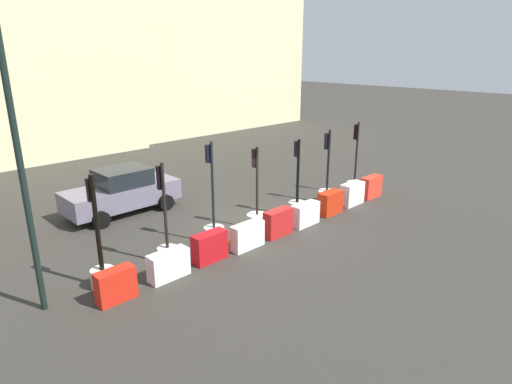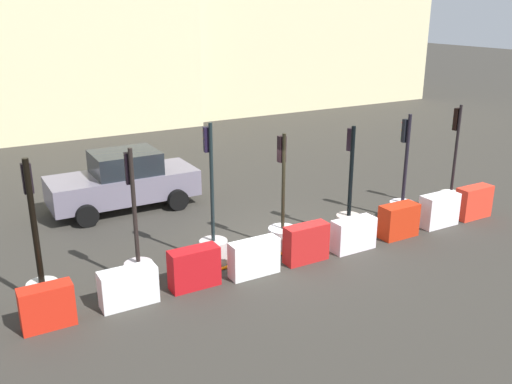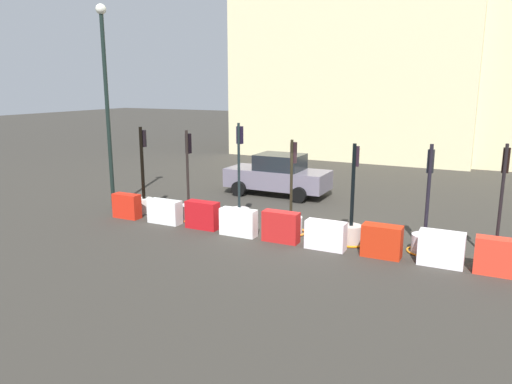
# 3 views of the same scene
# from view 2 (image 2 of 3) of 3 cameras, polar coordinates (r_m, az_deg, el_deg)

# --- Properties ---
(ground_plane) EXTENTS (120.00, 120.00, 0.00)m
(ground_plane) POSITION_cam_2_polar(r_m,az_deg,el_deg) (14.06, 2.97, -5.54)
(ground_plane) COLOR #312F29
(traffic_light_0) EXTENTS (0.62, 0.62, 3.07)m
(traffic_light_0) POSITION_cam_2_polar(r_m,az_deg,el_deg) (11.93, -21.11, -8.05)
(traffic_light_0) COLOR beige
(traffic_light_0) RESTS_ON ground_plane
(traffic_light_1) EXTENTS (0.84, 0.84, 3.04)m
(traffic_light_1) POSITION_cam_2_polar(r_m,az_deg,el_deg) (12.29, -11.95, -7.17)
(traffic_light_1) COLOR #B9AAAE
(traffic_light_1) RESTS_ON ground_plane
(traffic_light_2) EXTENTS (0.96, 0.96, 3.33)m
(traffic_light_2) POSITION_cam_2_polar(r_m,az_deg,el_deg) (13.05, -4.39, -5.30)
(traffic_light_2) COLOR #B4A8A7
(traffic_light_2) RESTS_ON ground_plane
(traffic_light_3) EXTENTS (0.96, 0.96, 2.90)m
(traffic_light_3) POSITION_cam_2_polar(r_m,az_deg,el_deg) (13.83, 2.72, -4.10)
(traffic_light_3) COLOR silver
(traffic_light_3) RESTS_ON ground_plane
(traffic_light_4) EXTENTS (0.93, 0.93, 2.91)m
(traffic_light_4) POSITION_cam_2_polar(r_m,az_deg,el_deg) (14.76, 9.43, -2.62)
(traffic_light_4) COLOR #BBA99E
(traffic_light_4) RESTS_ON ground_plane
(traffic_light_5) EXTENTS (0.93, 0.93, 2.99)m
(traffic_light_5) POSITION_cam_2_polar(r_m,az_deg,el_deg) (16.15, 14.71, -1.21)
(traffic_light_5) COLOR silver
(traffic_light_5) RESTS_ON ground_plane
(traffic_light_6) EXTENTS (0.83, 0.83, 3.11)m
(traffic_light_6) POSITION_cam_2_polar(r_m,az_deg,el_deg) (17.28, 19.26, -0.33)
(traffic_light_6) COLOR silver
(traffic_light_6) RESTS_ON ground_plane
(construction_barrier_0) EXTENTS (0.98, 0.40, 0.84)m
(construction_barrier_0) POSITION_cam_2_polar(r_m,az_deg,el_deg) (11.27, -20.58, -10.94)
(construction_barrier_0) COLOR red
(construction_barrier_0) RESTS_ON ground_plane
(construction_barrier_1) EXTENTS (1.15, 0.44, 0.78)m
(construction_barrier_1) POSITION_cam_2_polar(r_m,az_deg,el_deg) (11.59, -12.91, -9.46)
(construction_barrier_1) COLOR silver
(construction_barrier_1) RESTS_ON ground_plane
(construction_barrier_2) EXTENTS (1.08, 0.43, 0.88)m
(construction_barrier_2) POSITION_cam_2_polar(r_m,az_deg,el_deg) (12.02, -6.33, -7.73)
(construction_barrier_2) COLOR #B61217
(construction_barrier_2) RESTS_ON ground_plane
(construction_barrier_3) EXTENTS (1.15, 0.39, 0.83)m
(construction_barrier_3) POSITION_cam_2_polar(r_m,az_deg,el_deg) (12.46, -0.19, -6.74)
(construction_barrier_3) COLOR white
(construction_barrier_3) RESTS_ON ground_plane
(construction_barrier_4) EXTENTS (1.09, 0.40, 0.91)m
(construction_barrier_4) POSITION_cam_2_polar(r_m,az_deg,el_deg) (13.13, 5.15, -5.24)
(construction_barrier_4) COLOR red
(construction_barrier_4) RESTS_ON ground_plane
(construction_barrier_5) EXTENTS (1.13, 0.44, 0.80)m
(construction_barrier_5) POSITION_cam_2_polar(r_m,az_deg,el_deg) (13.91, 9.93, -4.30)
(construction_barrier_5) COLOR white
(construction_barrier_5) RESTS_ON ground_plane
(construction_barrier_6) EXTENTS (1.04, 0.49, 0.87)m
(construction_barrier_6) POSITION_cam_2_polar(r_m,az_deg,el_deg) (14.91, 14.38, -2.87)
(construction_barrier_6) COLOR red
(construction_barrier_6) RESTS_ON ground_plane
(construction_barrier_7) EXTENTS (1.11, 0.47, 0.89)m
(construction_barrier_7) POSITION_cam_2_polar(r_m,az_deg,el_deg) (15.94, 18.22, -1.78)
(construction_barrier_7) COLOR white
(construction_barrier_7) RESTS_ON ground_plane
(construction_barrier_8) EXTENTS (1.10, 0.44, 0.91)m
(construction_barrier_8) POSITION_cam_2_polar(r_m,az_deg,el_deg) (16.87, 21.37, -0.98)
(construction_barrier_8) COLOR red
(construction_barrier_8) RESTS_ON ground_plane
(car_grey_saloon) EXTENTS (4.27, 2.15, 1.71)m
(car_grey_saloon) POSITION_cam_2_polar(r_m,az_deg,el_deg) (16.82, -13.37, 1.10)
(car_grey_saloon) COLOR slate
(car_grey_saloon) RESTS_ON ground_plane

